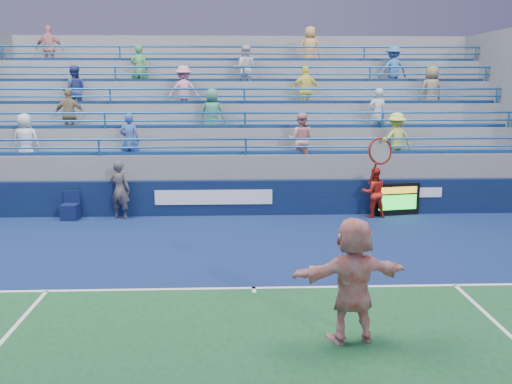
{
  "coord_description": "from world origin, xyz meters",
  "views": [
    {
      "loc": [
        -0.39,
        -10.84,
        4.09
      ],
      "look_at": [
        0.15,
        2.5,
        1.5
      ],
      "focal_mm": 40.0,
      "sensor_mm": 36.0,
      "label": 1
    }
  ],
  "objects_px": {
    "serve_speed_board": "(397,199)",
    "tennis_player": "(353,280)",
    "judge_chair": "(71,211)",
    "ball_girl": "(374,193)",
    "line_judge": "(120,190)"
  },
  "relations": [
    {
      "from": "line_judge",
      "to": "tennis_player",
      "type": "bearing_deg",
      "value": 140.77
    },
    {
      "from": "tennis_player",
      "to": "ball_girl",
      "type": "height_order",
      "value": "tennis_player"
    },
    {
      "from": "serve_speed_board",
      "to": "tennis_player",
      "type": "height_order",
      "value": "tennis_player"
    },
    {
      "from": "ball_girl",
      "to": "serve_speed_board",
      "type": "bearing_deg",
      "value": -168.56
    },
    {
      "from": "serve_speed_board",
      "to": "line_judge",
      "type": "distance_m",
      "value": 8.48
    },
    {
      "from": "tennis_player",
      "to": "ball_girl",
      "type": "bearing_deg",
      "value": 74.04
    },
    {
      "from": "serve_speed_board",
      "to": "judge_chair",
      "type": "relative_size",
      "value": 1.7
    },
    {
      "from": "line_judge",
      "to": "judge_chair",
      "type": "bearing_deg",
      "value": 22.9
    },
    {
      "from": "ball_girl",
      "to": "judge_chair",
      "type": "bearing_deg",
      "value": -3.88
    },
    {
      "from": "serve_speed_board",
      "to": "ball_girl",
      "type": "distance_m",
      "value": 0.85
    },
    {
      "from": "serve_speed_board",
      "to": "line_judge",
      "type": "bearing_deg",
      "value": -179.44
    },
    {
      "from": "serve_speed_board",
      "to": "tennis_player",
      "type": "distance_m",
      "value": 9.19
    },
    {
      "from": "line_judge",
      "to": "ball_girl",
      "type": "height_order",
      "value": "line_judge"
    },
    {
      "from": "judge_chair",
      "to": "tennis_player",
      "type": "xyz_separation_m",
      "value": [
        6.77,
        -8.42,
        0.75
      ]
    },
    {
      "from": "serve_speed_board",
      "to": "judge_chair",
      "type": "distance_m",
      "value": 9.95
    }
  ]
}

